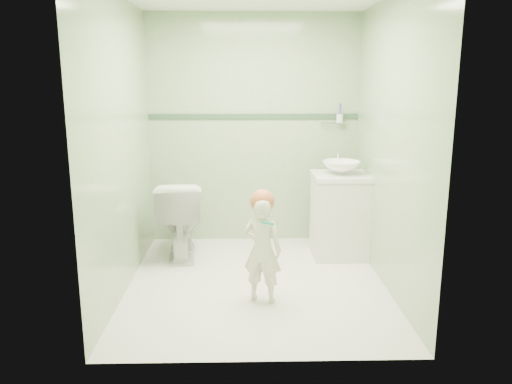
{
  "coord_description": "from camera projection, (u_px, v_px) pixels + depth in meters",
  "views": [
    {
      "loc": [
        -0.1,
        -4.13,
        1.75
      ],
      "look_at": [
        0.0,
        0.15,
        0.78
      ],
      "focal_mm": 35.65,
      "sensor_mm": 36.0,
      "label": 1
    }
  ],
  "objects": [
    {
      "name": "teal_toothbrush",
      "position": [
        267.0,
        222.0,
        3.79
      ],
      "size": [
        0.11,
        0.14,
        0.08
      ],
      "color": "#0C9476",
      "rests_on": "toddler"
    },
    {
      "name": "hair_cap",
      "position": [
        262.0,
        201.0,
        3.92
      ],
      "size": [
        0.19,
        0.19,
        0.19
      ],
      "primitive_type": "sphere",
      "color": "#C6623B",
      "rests_on": "toddler"
    },
    {
      "name": "toddler",
      "position": [
        262.0,
        250.0,
        3.98
      ],
      "size": [
        0.36,
        0.29,
        0.85
      ],
      "primitive_type": "imported",
      "rotation": [
        0.0,
        0.0,
        2.83
      ],
      "color": "beige",
      "rests_on": "ground"
    },
    {
      "name": "trim_stripe",
      "position": [
        254.0,
        116.0,
        5.33
      ],
      "size": [
        2.2,
        0.02,
        0.05
      ],
      "primitive_type": "cube",
      "color": "#315038",
      "rests_on": "room_shell"
    },
    {
      "name": "toilet",
      "position": [
        180.0,
        218.0,
        5.02
      ],
      "size": [
        0.5,
        0.8,
        0.78
      ],
      "primitive_type": "imported",
      "rotation": [
        0.0,
        0.0,
        3.22
      ],
      "color": "white",
      "rests_on": "ground"
    },
    {
      "name": "room_shell",
      "position": [
        256.0,
        146.0,
        4.15
      ],
      "size": [
        2.5,
        2.54,
        2.4
      ],
      "color": "#84AE7C",
      "rests_on": "ground"
    },
    {
      "name": "ground",
      "position": [
        256.0,
        283.0,
        4.42
      ],
      "size": [
        2.5,
        2.5,
        0.0
      ],
      "primitive_type": "plane",
      "color": "white",
      "rests_on": "ground"
    },
    {
      "name": "faucet",
      "position": [
        338.0,
        156.0,
        5.09
      ],
      "size": [
        0.03,
        0.13,
        0.18
      ],
      "color": "silver",
      "rests_on": "counter"
    },
    {
      "name": "basin",
      "position": [
        341.0,
        168.0,
        4.92
      ],
      "size": [
        0.37,
        0.37,
        0.13
      ],
      "primitive_type": "imported",
      "color": "white",
      "rests_on": "counter"
    },
    {
      "name": "vanity",
      "position": [
        339.0,
        217.0,
        5.03
      ],
      "size": [
        0.52,
        0.5,
        0.8
      ],
      "primitive_type": "cube",
      "color": "silver",
      "rests_on": "ground"
    },
    {
      "name": "cup_holder",
      "position": [
        339.0,
        118.0,
        5.3
      ],
      "size": [
        0.26,
        0.07,
        0.21
      ],
      "color": "silver",
      "rests_on": "room_shell"
    },
    {
      "name": "counter",
      "position": [
        341.0,
        176.0,
        4.94
      ],
      "size": [
        0.54,
        0.52,
        0.04
      ],
      "primitive_type": "cube",
      "color": "white",
      "rests_on": "vanity"
    }
  ]
}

